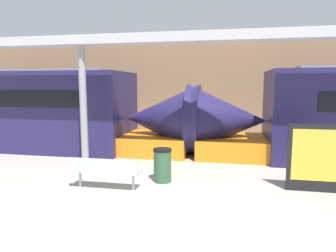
{
  "coord_description": "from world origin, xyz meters",
  "views": [
    {
      "loc": [
        1.99,
        -5.29,
        2.57
      ],
      "look_at": [
        0.3,
        3.2,
        1.4
      ],
      "focal_mm": 32.0,
      "sensor_mm": 36.0,
      "label": 1
    }
  ],
  "objects": [
    {
      "name": "trash_bin",
      "position": [
        0.32,
        2.35,
        0.45
      ],
      "size": [
        0.49,
        0.49,
        0.9
      ],
      "color": "#2D5138",
      "rests_on": "ground_plane"
    },
    {
      "name": "canopy_beam",
      "position": [
        -2.52,
        3.54,
        3.95
      ],
      "size": [
        28.0,
        0.6,
        0.28
      ],
      "primitive_type": "cube",
      "color": "#B7B7BC",
      "rests_on": "support_column_near"
    },
    {
      "name": "train_right",
      "position": [
        -7.31,
        5.82,
        1.51
      ],
      "size": [
        16.4,
        2.93,
        3.2
      ],
      "color": "#231E4C",
      "rests_on": "ground_plane"
    },
    {
      "name": "station_wall",
      "position": [
        0.0,
        10.88,
        2.5
      ],
      "size": [
        56.0,
        0.2,
        5.0
      ],
      "primitive_type": "cube",
      "color": "#937051",
      "rests_on": "ground_plane"
    },
    {
      "name": "support_column_near",
      "position": [
        -2.52,
        3.54,
        1.91
      ],
      "size": [
        0.23,
        0.23,
        3.81
      ],
      "primitive_type": "cylinder",
      "color": "gray",
      "rests_on": "ground_plane"
    },
    {
      "name": "bench_near",
      "position": [
        -0.95,
        1.46,
        0.51
      ],
      "size": [
        1.77,
        0.44,
        0.81
      ],
      "rotation": [
        0.0,
        0.0,
        -0.0
      ],
      "color": "#ADB2B7",
      "rests_on": "ground_plane"
    },
    {
      "name": "ground_plane",
      "position": [
        0.0,
        0.0,
        0.0
      ],
      "size": [
        60.0,
        60.0,
        0.0
      ],
      "primitive_type": "plane",
      "color": "#A8A093"
    },
    {
      "name": "poster_board",
      "position": [
        4.11,
        2.31,
        0.84
      ],
      "size": [
        1.3,
        0.07,
        1.65
      ],
      "color": "black",
      "rests_on": "ground_plane"
    }
  ]
}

